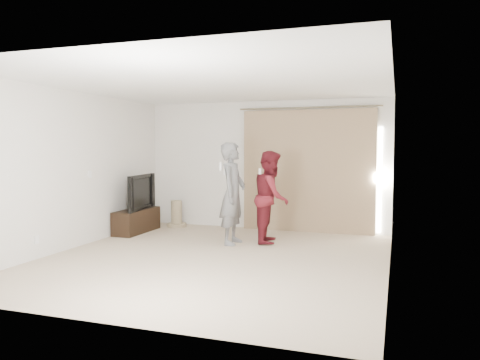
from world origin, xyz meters
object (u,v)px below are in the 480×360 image
at_px(tv_console, 137,221).
at_px(person_woman, 271,197).
at_px(person_man, 233,193).
at_px(tv, 136,192).

height_order(tv_console, person_woman, person_woman).
xyz_separation_m(tv_console, person_woman, (2.76, -0.10, 0.58)).
bearing_deg(person_man, person_woman, 29.27).
height_order(tv_console, tv, tv).
distance_m(tv, person_man, 2.21).
relative_size(tv, person_woman, 0.74).
bearing_deg(person_man, tv_console, 168.66).
bearing_deg(tv, tv_console, -0.00).
distance_m(tv, person_woman, 2.76).
relative_size(person_man, person_woman, 1.09).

